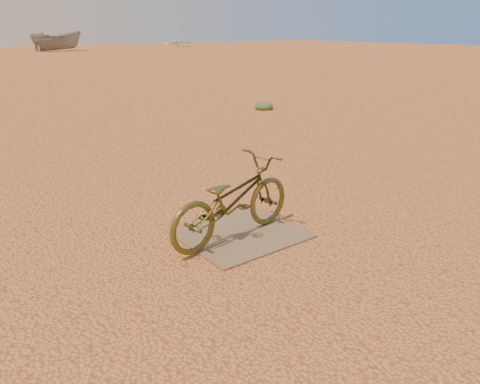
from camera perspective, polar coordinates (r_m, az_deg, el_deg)
ground at (r=5.71m, az=-3.34°, el=-4.01°), size 120.00×120.00×0.00m
plywood_board at (r=5.45m, az=0.00°, el=-5.08°), size 1.32×1.20×0.02m
bicycle at (r=5.15m, az=-0.95°, el=-0.95°), size 1.78×0.81×0.91m
boat_mid_right at (r=51.39m, az=-21.43°, el=16.73°), size 4.95×2.26×1.86m
boat_far_right at (r=60.94m, az=-7.31°, el=17.65°), size 3.32×4.53×0.91m
kale_b at (r=13.87m, az=2.93°, el=10.03°), size 0.54×0.54×0.30m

